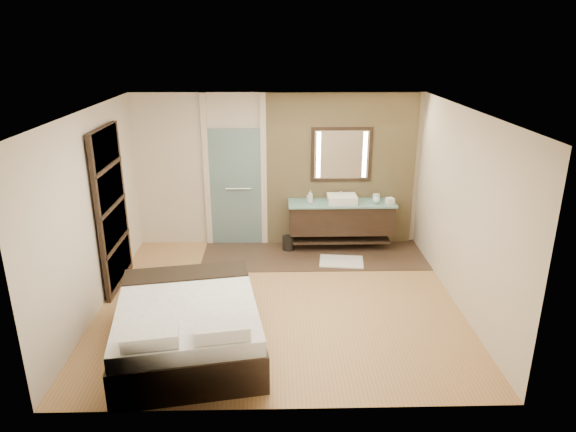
{
  "coord_description": "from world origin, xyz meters",
  "views": [
    {
      "loc": [
        -0.03,
        -6.52,
        3.59
      ],
      "look_at": [
        0.14,
        0.6,
        1.08
      ],
      "focal_mm": 32.0,
      "sensor_mm": 36.0,
      "label": 1
    }
  ],
  "objects_px": {
    "mirror_unit": "(342,155)",
    "bed": "(188,325)",
    "vanity": "(341,218)",
    "waste_bin": "(288,243)"
  },
  "relations": [
    {
      "from": "waste_bin",
      "to": "bed",
      "type": "bearing_deg",
      "value": -112.87
    },
    {
      "from": "mirror_unit",
      "to": "bed",
      "type": "xyz_separation_m",
      "value": [
        -2.2,
        -3.31,
        -1.32
      ]
    },
    {
      "from": "bed",
      "to": "waste_bin",
      "type": "height_order",
      "value": "bed"
    },
    {
      "from": "vanity",
      "to": "waste_bin",
      "type": "bearing_deg",
      "value": -175.81
    },
    {
      "from": "bed",
      "to": "mirror_unit",
      "type": "bearing_deg",
      "value": 46.92
    },
    {
      "from": "vanity",
      "to": "bed",
      "type": "bearing_deg",
      "value": -125.54
    },
    {
      "from": "vanity",
      "to": "bed",
      "type": "relative_size",
      "value": 0.8
    },
    {
      "from": "mirror_unit",
      "to": "bed",
      "type": "relative_size",
      "value": 0.46
    },
    {
      "from": "mirror_unit",
      "to": "waste_bin",
      "type": "distance_m",
      "value": 1.81
    },
    {
      "from": "mirror_unit",
      "to": "bed",
      "type": "distance_m",
      "value": 4.19
    }
  ]
}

